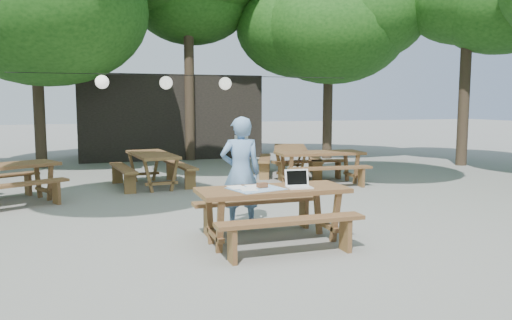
{
  "coord_description": "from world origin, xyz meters",
  "views": [
    {
      "loc": [
        -2.16,
        -7.23,
        1.88
      ],
      "look_at": [
        0.14,
        -0.37,
        1.05
      ],
      "focal_mm": 35.0,
      "sensor_mm": 36.0,
      "label": 1
    }
  ],
  "objects_px": {
    "main_picnic_table": "(273,215)",
    "plastic_chair": "(244,156)",
    "woman": "(241,172)",
    "picnic_table_nw": "(0,184)"
  },
  "relations": [
    {
      "from": "main_picnic_table",
      "to": "plastic_chair",
      "type": "xyz_separation_m",
      "value": [
        2.14,
        8.25,
        -0.13
      ]
    },
    {
      "from": "woman",
      "to": "main_picnic_table",
      "type": "bearing_deg",
      "value": 108.85
    },
    {
      "from": "picnic_table_nw",
      "to": "woman",
      "type": "height_order",
      "value": "woman"
    },
    {
      "from": "plastic_chair",
      "to": "woman",
      "type": "bearing_deg",
      "value": -114.46
    },
    {
      "from": "woman",
      "to": "picnic_table_nw",
      "type": "bearing_deg",
      "value": -28.51
    },
    {
      "from": "main_picnic_table",
      "to": "plastic_chair",
      "type": "height_order",
      "value": "plastic_chair"
    },
    {
      "from": "picnic_table_nw",
      "to": "woman",
      "type": "distance_m",
      "value": 4.78
    },
    {
      "from": "main_picnic_table",
      "to": "woman",
      "type": "distance_m",
      "value": 1.09
    },
    {
      "from": "picnic_table_nw",
      "to": "main_picnic_table",
      "type": "bearing_deg",
      "value": -72.98
    },
    {
      "from": "main_picnic_table",
      "to": "picnic_table_nw",
      "type": "height_order",
      "value": "same"
    }
  ]
}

